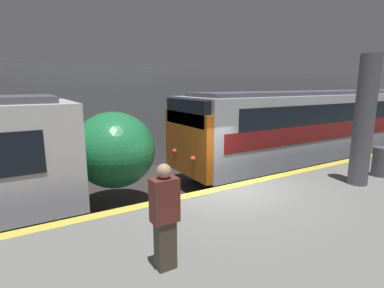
{
  "coord_description": "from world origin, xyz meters",
  "views": [
    {
      "loc": [
        -4.65,
        -6.02,
        3.78
      ],
      "look_at": [
        -0.38,
        1.09,
        2.11
      ],
      "focal_mm": 28.0,
      "sensor_mm": 36.0,
      "label": 1
    }
  ],
  "objects": [
    {
      "name": "platform",
      "position": [
        0.0,
        -2.69,
        0.57
      ],
      "size": [
        40.0,
        5.39,
        1.15
      ],
      "color": "slate",
      "rests_on": "ground"
    },
    {
      "name": "train_boxy",
      "position": [
        9.87,
        2.71,
        1.78
      ],
      "size": [
        19.28,
        2.88,
        3.47
      ],
      "color": "black",
      "rests_on": "ground"
    },
    {
      "name": "person_walking",
      "position": [
        -2.95,
        -2.45,
        1.96
      ],
      "size": [
        0.38,
        0.24,
        1.57
      ],
      "color": "#473D33",
      "rests_on": "platform"
    },
    {
      "name": "ground_plane",
      "position": [
        0.0,
        0.0,
        0.0
      ],
      "size": [
        120.0,
        120.0,
        0.0
      ],
      "primitive_type": "plane",
      "color": "#33302D"
    },
    {
      "name": "support_pillar_near",
      "position": [
        3.13,
        -1.72,
        2.83
      ],
      "size": [
        0.49,
        0.49,
        3.38
      ],
      "color": "#56565B",
      "rests_on": "platform"
    },
    {
      "name": "station_rear_barrier",
      "position": [
        0.0,
        6.63,
        2.26
      ],
      "size": [
        50.0,
        0.15,
        4.52
      ],
      "color": "gray",
      "rests_on": "ground"
    },
    {
      "name": "trash_bin",
      "position": [
        4.37,
        -1.64,
        1.57
      ],
      "size": [
        0.44,
        0.44,
        0.85
      ],
      "color": "#4C4C51",
      "rests_on": "platform"
    }
  ]
}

